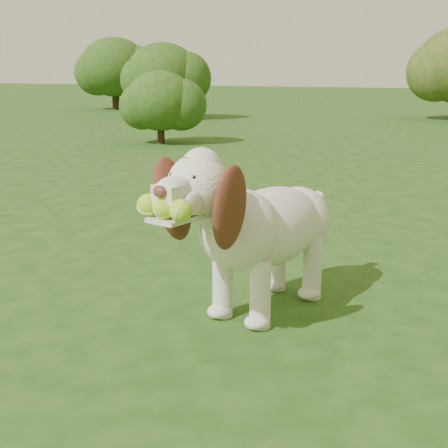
% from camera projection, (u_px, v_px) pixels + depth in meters
% --- Properties ---
extents(ground, '(80.00, 80.00, 0.00)m').
position_uv_depth(ground, '(220.00, 291.00, 3.49)').
color(ground, '#204212').
rests_on(ground, ground).
extents(dog, '(0.66, 1.36, 0.89)m').
position_uv_depth(dog, '(258.00, 223.00, 3.07)').
color(dog, silver).
rests_on(dog, ground).
extents(shrub_a, '(1.15, 1.15, 1.19)m').
position_uv_depth(shrub_a, '(160.00, 101.00, 10.20)').
color(shrub_a, '#382314').
rests_on(shrub_a, ground).
extents(shrub_g, '(2.07, 2.07, 2.15)m').
position_uv_depth(shrub_g, '(114.00, 67.00, 18.84)').
color(shrub_g, '#382314').
rests_on(shrub_g, ground).
extents(shrub_e, '(1.78, 1.78, 1.84)m').
position_uv_depth(shrub_e, '(163.00, 74.00, 15.22)').
color(shrub_e, '#382314').
rests_on(shrub_e, ground).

